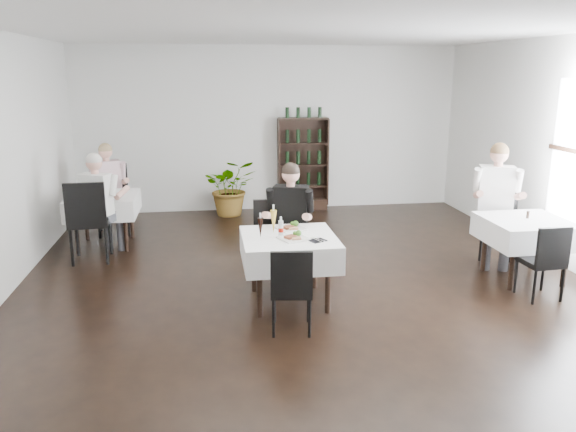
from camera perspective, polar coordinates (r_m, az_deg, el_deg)
The scene contains 23 objects.
room_shell at distance 6.06m, azimuth 2.92°, elevation 4.68°, with size 9.00×9.00×9.00m.
wine_shelf at distance 10.46m, azimuth 1.54°, elevation 5.19°, with size 0.90×0.28×1.75m.
main_table at distance 6.22m, azimuth 0.10°, elevation -3.38°, with size 1.03×1.03×0.77m.
left_table at distance 8.71m, azimuth -18.23°, elevation 1.06°, with size 0.98×0.98×0.77m.
right_table at distance 7.52m, azimuth 23.00°, elevation -1.42°, with size 0.98×0.98×0.77m.
potted_tree at distance 10.15m, azimuth -5.81°, elevation 2.91°, with size 0.92×0.80×1.02m, color #26571D.
main_chair_far at distance 6.82m, azimuth -1.49°, elevation -2.13°, with size 0.48×0.48×1.02m.
main_chair_near at distance 5.51m, azimuth 0.36°, elevation -7.05°, with size 0.46×0.46×0.88m.
left_chair_far at distance 9.40m, azimuth -17.41°, elevation 2.11°, with size 0.56×0.56×1.10m.
left_chair_near at distance 7.98m, azimuth -19.65°, elevation -0.04°, with size 0.54×0.54×1.13m.
right_chair_far at distance 7.97m, azimuth 20.70°, elevation -0.72°, with size 0.58×0.58×1.00m.
right_chair_near at distance 6.94m, azimuth 24.71°, elevation -3.85°, with size 0.43×0.43×0.89m.
diner_main at distance 6.73m, azimuth 0.16°, elevation 0.11°, with size 0.63×0.67×1.48m.
diner_left_far at distance 9.25m, azimuth -17.77°, elevation 3.28°, with size 0.61×0.65×1.46m.
diner_left_near at distance 8.16m, azimuth -18.57°, elevation 1.88°, with size 0.65×0.69×1.48m.
diner_right_far at distance 7.95m, azimuth 20.42°, elevation 2.04°, with size 0.70×0.75×1.63m.
plate_far at distance 6.44m, azimuth 0.31°, elevation -1.20°, with size 0.37×0.37×0.09m.
plate_near at distance 6.06m, azimuth 0.58°, elevation -2.20°, with size 0.36×0.36×0.09m.
pilsner_dark at distance 6.09m, azimuth -2.82°, elevation -1.20°, with size 0.07×0.07×0.28m.
pilsner_lager at distance 6.27m, azimuth -1.48°, elevation -0.56°, with size 0.08×0.08×0.33m.
coke_bottle at distance 6.14m, azimuth -0.73°, elevation -1.30°, with size 0.06×0.06×0.23m.
napkin_cutlery at distance 6.02m, azimuth 3.03°, elevation -2.48°, with size 0.21×0.19×0.02m.
pepper_mill at distance 7.53m, azimuth 23.18°, elevation 0.12°, with size 0.04×0.04×0.09m, color black.
Camera 1 is at (-1.17, -5.86, 2.52)m, focal length 35.00 mm.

